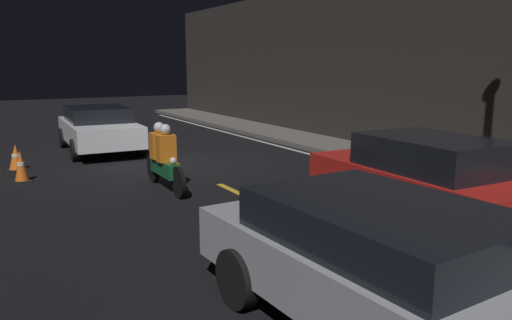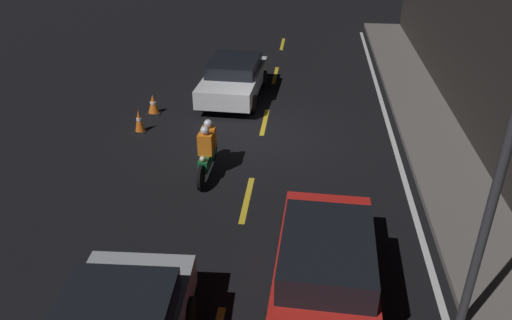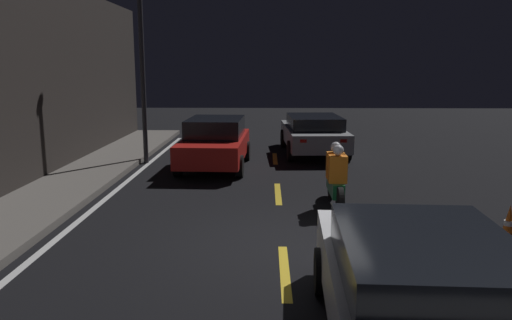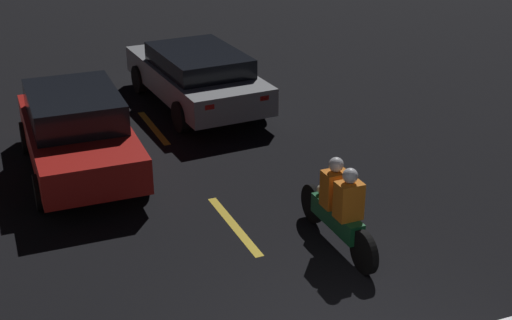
% 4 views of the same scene
% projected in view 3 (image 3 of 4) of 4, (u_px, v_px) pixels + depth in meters
% --- Properties ---
extents(ground_plane, '(56.00, 56.00, 0.00)m').
position_uv_depth(ground_plane, '(283.00, 247.00, 8.20)').
color(ground_plane, black).
extents(lane_dash_c, '(2.00, 0.14, 0.01)m').
position_uv_depth(lane_dash_c, '(285.00, 271.00, 7.22)').
color(lane_dash_c, gold).
rests_on(lane_dash_c, ground).
extents(lane_dash_d, '(2.00, 0.14, 0.01)m').
position_uv_depth(lane_dash_d, '(278.00, 193.00, 11.64)').
color(lane_dash_d, gold).
rests_on(lane_dash_d, ground).
extents(lane_dash_e, '(2.00, 0.14, 0.01)m').
position_uv_depth(lane_dash_e, '(275.00, 159.00, 16.06)').
color(lane_dash_e, gold).
rests_on(lane_dash_e, ground).
extents(lane_solid_kerb, '(25.20, 0.14, 0.01)m').
position_uv_depth(lane_solid_kerb, '(49.00, 245.00, 8.28)').
color(lane_solid_kerb, silver).
rests_on(lane_solid_kerb, ground).
extents(sedan_white, '(4.17, 2.09, 1.32)m').
position_uv_depth(sedan_white, '(419.00, 288.00, 5.04)').
color(sedan_white, silver).
rests_on(sedan_white, ground).
extents(taxi_red, '(4.07, 1.96, 1.44)m').
position_uv_depth(taxi_red, '(215.00, 142.00, 14.54)').
color(taxi_red, red).
rests_on(taxi_red, ground).
extents(hatchback_silver, '(4.56, 2.13, 1.31)m').
position_uv_depth(hatchback_silver, '(313.00, 133.00, 16.83)').
color(hatchback_silver, '#9EA0A5').
rests_on(hatchback_silver, ground).
extents(motorcycle, '(2.18, 0.37, 1.38)m').
position_uv_depth(motorcycle, '(336.00, 178.00, 10.31)').
color(motorcycle, black).
rests_on(motorcycle, ground).
extents(traffic_cone_mid, '(0.37, 0.37, 0.71)m').
position_uv_depth(traffic_cone_mid, '(509.00, 226.00, 8.16)').
color(traffic_cone_mid, black).
rests_on(traffic_cone_mid, ground).
extents(street_lamp, '(0.28, 0.28, 5.76)m').
position_uv_depth(street_lamp, '(142.00, 56.00, 14.75)').
color(street_lamp, '#333338').
rests_on(street_lamp, ground).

